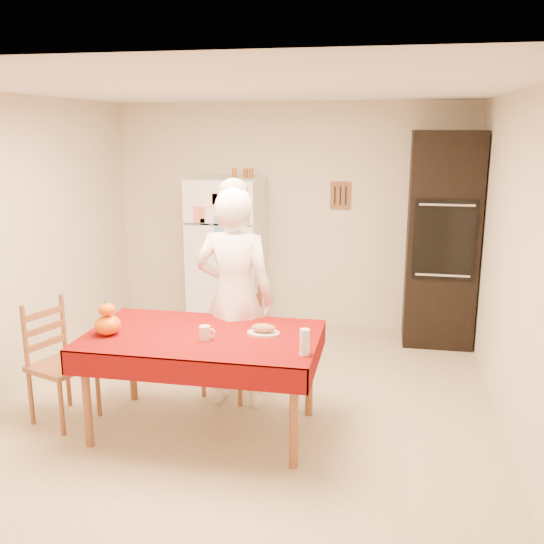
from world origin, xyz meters
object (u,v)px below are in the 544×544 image
(chair_left, at_px, (56,357))
(seated_woman, at_px, (235,299))
(oven_cabinet, at_px, (442,240))
(bread_plate, at_px, (263,333))
(dining_table, at_px, (203,343))
(coffee_mug, at_px, (205,333))
(refrigerator, at_px, (227,256))
(wine_glass, at_px, (305,342))
(chair_far, at_px, (236,335))
(pumpkin_lower, at_px, (108,325))

(chair_left, bearing_deg, seated_woman, -48.10)
(oven_cabinet, bearing_deg, bread_plate, -121.72)
(dining_table, xyz_separation_m, coffee_mug, (0.05, -0.11, 0.12))
(refrigerator, relative_size, wine_glass, 9.66)
(seated_woman, height_order, wine_glass, seated_woman)
(coffee_mug, relative_size, bread_plate, 0.42)
(coffee_mug, bearing_deg, dining_table, 116.01)
(chair_far, relative_size, seated_woman, 0.53)
(oven_cabinet, bearing_deg, pumpkin_lower, -135.29)
(refrigerator, relative_size, seated_woman, 0.95)
(chair_left, bearing_deg, wine_glass, -77.01)
(chair_far, bearing_deg, seated_woman, -58.14)
(dining_table, bearing_deg, coffee_mug, -63.99)
(chair_left, height_order, seated_woman, seated_woman)
(refrigerator, distance_m, coffee_mug, 2.46)
(refrigerator, distance_m, dining_table, 2.35)
(oven_cabinet, relative_size, chair_far, 2.32)
(refrigerator, relative_size, chair_left, 1.79)
(pumpkin_lower, bearing_deg, dining_table, 11.68)
(oven_cabinet, bearing_deg, refrigerator, -178.82)
(oven_cabinet, distance_m, coffee_mug, 3.06)
(dining_table, relative_size, seated_woman, 0.95)
(coffee_mug, height_order, pumpkin_lower, pumpkin_lower)
(refrigerator, height_order, chair_left, refrigerator)
(refrigerator, distance_m, chair_far, 1.69)
(pumpkin_lower, bearing_deg, refrigerator, 84.45)
(pumpkin_lower, xyz_separation_m, wine_glass, (1.46, -0.12, 0.02))
(refrigerator, relative_size, oven_cabinet, 0.77)
(chair_left, distance_m, wine_glass, 2.00)
(oven_cabinet, distance_m, wine_glass, 2.83)
(dining_table, distance_m, coffee_mug, 0.17)
(chair_far, bearing_deg, oven_cabinet, 59.55)
(oven_cabinet, height_order, dining_table, oven_cabinet)
(dining_table, bearing_deg, wine_glass, -18.27)
(wine_glass, distance_m, bread_plate, 0.49)
(refrigerator, xyz_separation_m, pumpkin_lower, (-0.24, -2.44, -0.02))
(wine_glass, bearing_deg, chair_left, 173.39)
(oven_cabinet, relative_size, chair_left, 2.32)
(chair_left, distance_m, coffee_mug, 1.26)
(dining_table, bearing_deg, pumpkin_lower, -168.32)
(refrigerator, xyz_separation_m, dining_table, (0.43, -2.31, -0.16))
(refrigerator, bearing_deg, wine_glass, -64.53)
(dining_table, xyz_separation_m, bread_plate, (0.44, 0.08, 0.08))
(chair_left, bearing_deg, oven_cabinet, -32.04)
(oven_cabinet, height_order, bread_plate, oven_cabinet)
(coffee_mug, bearing_deg, oven_cabinet, 53.93)
(coffee_mug, distance_m, pumpkin_lower, 0.73)
(chair_left, height_order, coffee_mug, chair_left)
(coffee_mug, distance_m, wine_glass, 0.75)
(chair_far, distance_m, wine_glass, 1.27)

